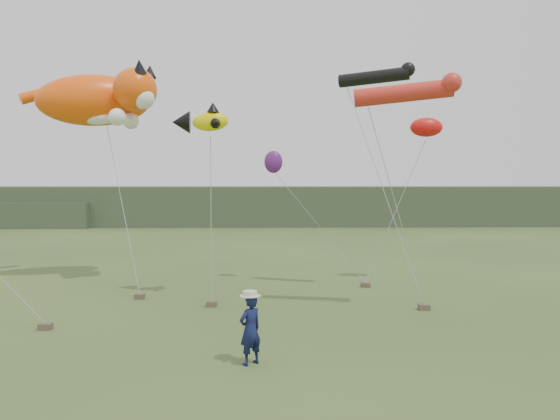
{
  "coord_description": "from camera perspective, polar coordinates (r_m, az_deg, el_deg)",
  "views": [
    {
      "loc": [
        -0.08,
        -14.41,
        4.47
      ],
      "look_at": [
        0.3,
        3.0,
        3.59
      ],
      "focal_mm": 35.0,
      "sensor_mm": 36.0,
      "label": 1
    }
  ],
  "objects": [
    {
      "name": "headland",
      "position": [
        59.23,
        -4.2,
        0.44
      ],
      "size": [
        90.0,
        13.0,
        4.0
      ],
      "color": "#2D3D28",
      "rests_on": "ground"
    },
    {
      "name": "misc_kites",
      "position": [
        24.52,
        10.31,
        7.41
      ],
      "size": [
        7.8,
        1.22,
        2.41
      ],
      "color": "red",
      "rests_on": "ground"
    },
    {
      "name": "tube_kites",
      "position": [
        20.47,
        12.23,
        12.69
      ],
      "size": [
        3.48,
        5.22,
        2.15
      ],
      "color": "black",
      "rests_on": "ground"
    },
    {
      "name": "cat_kite",
      "position": [
        26.02,
        -18.0,
        10.99
      ],
      "size": [
        6.7,
        3.99,
        2.85
      ],
      "color": "#FF550B",
      "rests_on": "ground"
    },
    {
      "name": "sandbag_anchors",
      "position": [
        20.22,
        -3.61,
        -9.6
      ],
      "size": [
        12.61,
        6.77,
        0.19
      ],
      "color": "brown",
      "rests_on": "ground"
    },
    {
      "name": "fish_kite",
      "position": [
        20.96,
        -8.39,
        9.18
      ],
      "size": [
        2.22,
        1.49,
        1.15
      ],
      "color": "yellow",
      "rests_on": "ground"
    },
    {
      "name": "festival_attendant",
      "position": [
        13.69,
        -3.13,
        -12.37
      ],
      "size": [
        0.75,
        0.73,
        1.73
      ],
      "primitive_type": "imported",
      "rotation": [
        0.0,
        0.0,
        3.85
      ],
      "color": "#111741",
      "rests_on": "ground"
    },
    {
      "name": "ground",
      "position": [
        15.09,
        -0.92,
        -14.33
      ],
      "size": [
        120.0,
        120.0,
        0.0
      ],
      "primitive_type": "plane",
      "color": "#385123",
      "rests_on": "ground"
    }
  ]
}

